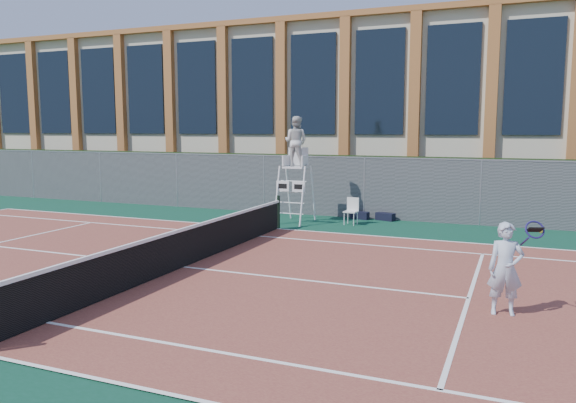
% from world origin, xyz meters
% --- Properties ---
extents(ground, '(120.00, 120.00, 0.00)m').
position_xyz_m(ground, '(0.00, 0.00, 0.00)').
color(ground, '#233814').
extents(apron, '(36.00, 20.00, 0.01)m').
position_xyz_m(apron, '(0.00, 1.00, 0.01)').
color(apron, '#0D3A26').
rests_on(apron, ground).
extents(tennis_court, '(23.77, 10.97, 0.02)m').
position_xyz_m(tennis_court, '(0.00, 0.00, 0.02)').
color(tennis_court, maroon).
rests_on(tennis_court, apron).
extents(tennis_net, '(0.10, 11.30, 1.10)m').
position_xyz_m(tennis_net, '(0.00, 0.00, 0.54)').
color(tennis_net, black).
rests_on(tennis_net, ground).
extents(fence, '(40.00, 0.06, 2.20)m').
position_xyz_m(fence, '(0.00, 8.80, 1.10)').
color(fence, '#595E60').
rests_on(fence, ground).
extents(hedge, '(40.00, 1.40, 2.20)m').
position_xyz_m(hedge, '(0.00, 10.00, 1.10)').
color(hedge, black).
rests_on(hedge, ground).
extents(building, '(45.00, 10.60, 8.22)m').
position_xyz_m(building, '(0.00, 17.95, 4.15)').
color(building, beige).
rests_on(building, ground).
extents(umpire_chair, '(1.04, 1.60, 3.72)m').
position_xyz_m(umpire_chair, '(0.02, 7.05, 2.72)').
color(umpire_chair, white).
rests_on(umpire_chair, ground).
extents(plastic_chair, '(0.46, 0.46, 0.91)m').
position_xyz_m(plastic_chair, '(1.96, 7.35, 0.55)').
color(plastic_chair, silver).
rests_on(plastic_chair, apron).
extents(sports_bag_near, '(0.68, 0.36, 0.27)m').
position_xyz_m(sports_bag_near, '(1.93, 8.52, 0.15)').
color(sports_bag_near, black).
rests_on(sports_bag_near, apron).
extents(sports_bag_far, '(0.72, 0.47, 0.27)m').
position_xyz_m(sports_bag_far, '(2.84, 8.60, 0.14)').
color(sports_bag_far, black).
rests_on(sports_bag_far, apron).
extents(tennis_player, '(0.95, 0.67, 1.64)m').
position_xyz_m(tennis_player, '(7.04, -0.73, 0.85)').
color(tennis_player, '#B0BFD4').
rests_on(tennis_player, tennis_court).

